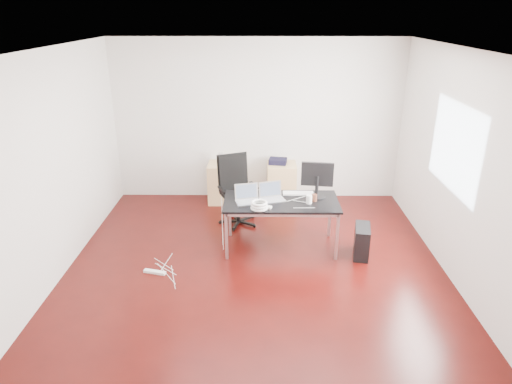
{
  "coord_description": "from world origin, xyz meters",
  "views": [
    {
      "loc": [
        0.07,
        -5.33,
        3.22
      ],
      "look_at": [
        0.0,
        0.55,
        0.85
      ],
      "focal_mm": 32.0,
      "sensor_mm": 36.0,
      "label": 1
    }
  ],
  "objects_px": {
    "desk": "(281,204)",
    "office_chair": "(236,186)",
    "filing_cabinet_left": "(223,183)",
    "filing_cabinet_right": "(281,183)",
    "pc_tower": "(362,241)"
  },
  "relations": [
    {
      "from": "desk",
      "to": "pc_tower",
      "type": "xyz_separation_m",
      "value": [
        1.12,
        -0.23,
        -0.46
      ]
    },
    {
      "from": "desk",
      "to": "filing_cabinet_left",
      "type": "relative_size",
      "value": 2.29
    },
    {
      "from": "filing_cabinet_left",
      "to": "office_chair",
      "type": "bearing_deg",
      "value": -71.3
    },
    {
      "from": "filing_cabinet_right",
      "to": "office_chair",
      "type": "bearing_deg",
      "value": -131.88
    },
    {
      "from": "desk",
      "to": "filing_cabinet_right",
      "type": "bearing_deg",
      "value": 87.31
    },
    {
      "from": "office_chair",
      "to": "filing_cabinet_right",
      "type": "distance_m",
      "value": 1.16
    },
    {
      "from": "filing_cabinet_left",
      "to": "filing_cabinet_right",
      "type": "xyz_separation_m",
      "value": [
        1.04,
        0.0,
        0.0
      ]
    },
    {
      "from": "filing_cabinet_left",
      "to": "pc_tower",
      "type": "xyz_separation_m",
      "value": [
        2.08,
        -1.93,
        -0.13
      ]
    },
    {
      "from": "desk",
      "to": "pc_tower",
      "type": "height_order",
      "value": "desk"
    },
    {
      "from": "desk",
      "to": "pc_tower",
      "type": "bearing_deg",
      "value": -11.57
    },
    {
      "from": "office_chair",
      "to": "filing_cabinet_right",
      "type": "xyz_separation_m",
      "value": [
        0.76,
        0.84,
        -0.26
      ]
    },
    {
      "from": "desk",
      "to": "filing_cabinet_left",
      "type": "bearing_deg",
      "value": 119.49
    },
    {
      "from": "filing_cabinet_left",
      "to": "desk",
      "type": "bearing_deg",
      "value": -60.51
    },
    {
      "from": "desk",
      "to": "office_chair",
      "type": "height_order",
      "value": "office_chair"
    },
    {
      "from": "filing_cabinet_right",
      "to": "pc_tower",
      "type": "height_order",
      "value": "filing_cabinet_right"
    }
  ]
}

